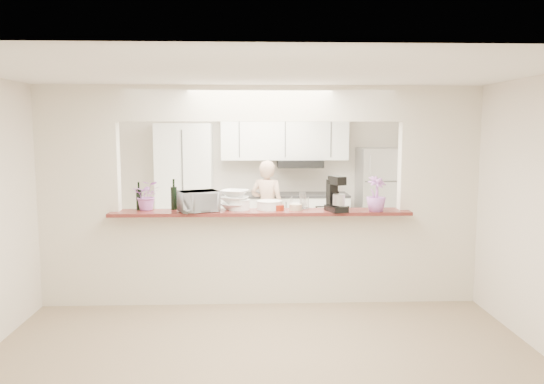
{
  "coord_description": "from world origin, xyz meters",
  "views": [
    {
      "loc": [
        -0.1,
        -6.02,
        2.02
      ],
      "look_at": [
        0.14,
        0.3,
        1.26
      ],
      "focal_mm": 35.0,
      "sensor_mm": 36.0,
      "label": 1
    }
  ],
  "objects": [
    {
      "name": "person",
      "position": [
        0.14,
        2.3,
        0.76
      ],
      "size": [
        0.65,
        0.54,
        1.52
      ],
      "primitive_type": "imported",
      "rotation": [
        0.0,
        0.0,
        2.75
      ],
      "color": "tan",
      "rests_on": "floor"
    },
    {
      "name": "wine_bottle_b",
      "position": [
        -1.0,
        0.07,
        1.23
      ],
      "size": [
        0.07,
        0.07,
        0.35
      ],
      "color": "black",
      "rests_on": "bar_counter"
    },
    {
      "name": "bar_counter",
      "position": [
        0.0,
        -0.0,
        0.58
      ],
      "size": [
        3.4,
        0.38,
        1.09
      ],
      "color": "silver",
      "rests_on": "floor"
    },
    {
      "name": "partition",
      "position": [
        0.0,
        0.0,
        1.48
      ],
      "size": [
        5.0,
        0.15,
        2.5
      ],
      "color": "silver",
      "rests_on": "floor"
    },
    {
      "name": "utensil_caddy",
      "position": [
        0.45,
        0.05,
        1.17
      ],
      "size": [
        0.24,
        0.17,
        0.2
      ],
      "color": "silver",
      "rests_on": "bar_counter"
    },
    {
      "name": "plate_stack_a",
      "position": [
        -0.25,
        0.03,
        1.15
      ],
      "size": [
        0.26,
        0.26,
        0.12
      ],
      "color": "white",
      "rests_on": "bar_counter"
    },
    {
      "name": "stand_mixer",
      "position": [
        0.85,
        -0.14,
        1.27
      ],
      "size": [
        0.25,
        0.31,
        0.4
      ],
      "color": "black",
      "rests_on": "bar_counter"
    },
    {
      "name": "red_bowl",
      "position": [
        0.2,
        -0.03,
        1.12
      ],
      "size": [
        0.14,
        0.14,
        0.06
      ],
      "primitive_type": "cylinder",
      "color": "maroon",
      "rests_on": "bar_counter"
    },
    {
      "name": "serving_bowls",
      "position": [
        -0.3,
        0.05,
        1.2
      ],
      "size": [
        0.4,
        0.4,
        0.22
      ],
      "primitive_type": "imported",
      "rotation": [
        0.0,
        0.0,
        -0.43
      ],
      "color": "white",
      "rests_on": "bar_counter"
    },
    {
      "name": "toaster_oven",
      "position": [
        -0.7,
        -0.1,
        1.21
      ],
      "size": [
        0.5,
        0.43,
        0.24
      ],
      "primitive_type": "imported",
      "rotation": [
        0.0,
        0.0,
        0.4
      ],
      "color": "#A9AAAE",
      "rests_on": "bar_counter"
    },
    {
      "name": "kitchen_cabinets",
      "position": [
        -0.19,
        2.72,
        0.97
      ],
      "size": [
        3.15,
        0.62,
        2.25
      ],
      "color": "white",
      "rests_on": "floor"
    },
    {
      "name": "flower_left",
      "position": [
        -1.3,
        0.05,
        1.26
      ],
      "size": [
        0.32,
        0.28,
        0.34
      ],
      "primitive_type": "imported",
      "rotation": [
        0.0,
        0.0,
        0.04
      ],
      "color": "#CB6BB5",
      "rests_on": "bar_counter"
    },
    {
      "name": "refrigerator",
      "position": [
        2.05,
        2.65,
        0.85
      ],
      "size": [
        0.75,
        0.7,
        1.7
      ],
      "primitive_type": "cube",
      "color": "#AFAFB4",
      "rests_on": "floor"
    },
    {
      "name": "tan_bowl",
      "position": [
        0.4,
        -0.03,
        1.12
      ],
      "size": [
        0.15,
        0.15,
        0.07
      ],
      "primitive_type": "cylinder",
      "color": "tan",
      "rests_on": "bar_counter"
    },
    {
      "name": "flower_right",
      "position": [
        1.3,
        -0.15,
        1.29
      ],
      "size": [
        0.29,
        0.29,
        0.4
      ],
      "primitive_type": "imported",
      "rotation": [
        0.0,
        0.0,
        0.43
      ],
      "color": "#AD61B4",
      "rests_on": "bar_counter"
    },
    {
      "name": "plate_stack_b",
      "position": [
        0.1,
        0.03,
        1.14
      ],
      "size": [
        0.29,
        0.29,
        0.1
      ],
      "color": "white",
      "rests_on": "bar_counter"
    },
    {
      "name": "floor",
      "position": [
        0.0,
        0.0,
        0.0
      ],
      "size": [
        6.0,
        6.0,
        0.0
      ],
      "primitive_type": "plane",
      "color": "gray",
      "rests_on": "ground"
    },
    {
      "name": "wine_bottle_a",
      "position": [
        -1.4,
        0.07,
        1.22
      ],
      "size": [
        0.06,
        0.06,
        0.32
      ],
      "color": "black",
      "rests_on": "bar_counter"
    },
    {
      "name": "tile_overlay",
      "position": [
        0.0,
        1.55,
        0.01
      ],
      "size": [
        5.0,
        2.9,
        0.01
      ],
      "primitive_type": "cube",
      "color": "silver",
      "rests_on": "floor"
    }
  ]
}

